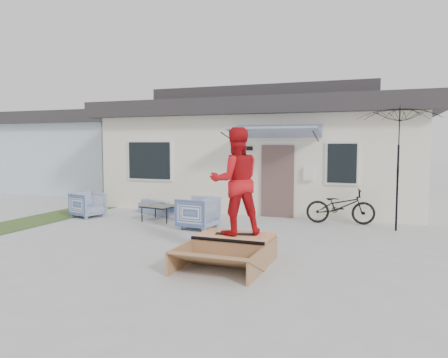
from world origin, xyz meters
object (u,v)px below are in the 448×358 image
(armchair_left, at_px, (88,203))
(coffee_table, at_px, (161,213))
(armchair_right, at_px, (198,211))
(bicycle, at_px, (340,202))
(skate_ramp, at_px, (235,247))
(patio_umbrella, at_px, (398,160))
(skater, at_px, (236,180))
(skateboard, at_px, (235,234))
(loveseat, at_px, (161,204))

(armchair_left, height_order, coffee_table, armchair_left)
(armchair_right, height_order, bicycle, bicycle)
(armchair_left, relative_size, bicycle, 0.45)
(skate_ramp, bearing_deg, bicycle, 71.44)
(coffee_table, distance_m, patio_umbrella, 6.35)
(skater, bearing_deg, patio_umbrella, -159.73)
(skateboard, bearing_deg, armchair_left, 140.83)
(bicycle, distance_m, skateboard, 4.54)
(patio_umbrella, height_order, skate_ramp, patio_umbrella)
(armchair_right, xyz_separation_m, patio_umbrella, (4.69, 1.40, 1.31))
(skateboard, bearing_deg, coffee_table, 124.56)
(skater, bearing_deg, skate_ramp, 56.74)
(armchair_left, xyz_separation_m, armchair_right, (3.70, -0.50, 0.04))
(armchair_left, height_order, armchair_right, armchair_right)
(armchair_left, bearing_deg, loveseat, -42.42)
(loveseat, bearing_deg, patio_umbrella, -158.10)
(loveseat, bearing_deg, armchair_left, 56.52)
(armchair_left, distance_m, skater, 6.27)
(loveseat, height_order, skateboard, loveseat)
(coffee_table, relative_size, patio_umbrella, 0.38)
(skate_ramp, bearing_deg, armchair_right, 127.41)
(skateboard, bearing_deg, armchair_right, 115.23)
(bicycle, relative_size, skate_ramp, 0.99)
(loveseat, height_order, patio_umbrella, patio_umbrella)
(coffee_table, bearing_deg, skate_ramp, -44.40)
(loveseat, relative_size, coffee_table, 1.82)
(skate_ramp, xyz_separation_m, skateboard, (0.00, 0.05, 0.25))
(loveseat, bearing_deg, armchair_right, 163.50)
(skater, bearing_deg, skateboard, 57.98)
(coffee_table, distance_m, bicycle, 4.91)
(loveseat, distance_m, patio_umbrella, 6.77)
(loveseat, bearing_deg, skateboard, 156.54)
(coffee_table, relative_size, skater, 0.43)
(bicycle, bearing_deg, loveseat, 85.85)
(coffee_table, bearing_deg, bicycle, 13.87)
(patio_umbrella, bearing_deg, skateboard, -127.71)
(skate_ramp, bearing_deg, loveseat, 133.55)
(coffee_table, xyz_separation_m, skateboard, (3.21, -3.09, 0.26))
(loveseat, distance_m, skate_ramp, 5.48)
(coffee_table, distance_m, skater, 4.63)
(loveseat, relative_size, bicycle, 0.86)
(coffee_table, xyz_separation_m, skate_ramp, (3.20, -3.14, 0.02))
(bicycle, relative_size, patio_umbrella, 0.81)
(skate_ramp, xyz_separation_m, skater, (0.00, 0.05, 1.25))
(skate_ramp, bearing_deg, coffee_table, 136.84)
(loveseat, height_order, coffee_table, loveseat)
(armchair_left, distance_m, patio_umbrella, 8.54)
(loveseat, xyz_separation_m, bicycle, (5.24, 0.26, 0.27))
(coffee_table, bearing_deg, armchair_right, -26.65)
(coffee_table, xyz_separation_m, patio_umbrella, (6.12, 0.68, 1.54))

